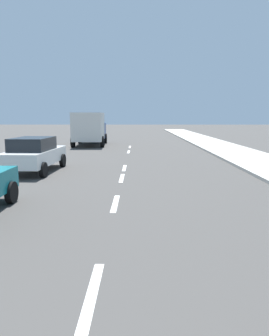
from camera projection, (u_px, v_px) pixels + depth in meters
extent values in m
plane|color=#423F3D|center=(125.00, 164.00, 16.58)|extent=(160.00, 160.00, 0.00)
cube|color=#B2ADA3|center=(250.00, 158.00, 18.46)|extent=(3.60, 80.00, 0.14)
cube|color=white|center=(92.00, 294.00, 4.44)|extent=(0.16, 1.80, 0.01)
cube|color=white|center=(115.00, 203.00, 9.05)|extent=(0.16, 1.80, 0.01)
cube|color=white|center=(122.00, 178.00, 12.77)|extent=(0.16, 1.80, 0.01)
cube|color=white|center=(124.00, 168.00, 15.26)|extent=(0.16, 1.80, 0.01)
cube|color=white|center=(129.00, 152.00, 22.19)|extent=(0.16, 1.80, 0.01)
cube|color=white|center=(130.00, 147.00, 25.79)|extent=(0.16, 1.80, 0.01)
cylinder|color=black|center=(11.00, 192.00, 9.05)|extent=(0.19, 0.64, 0.64)
cube|color=white|center=(35.00, 156.00, 14.24)|extent=(1.92, 4.20, 0.64)
cube|color=black|center=(33.00, 144.00, 13.93)|extent=(1.62, 2.21, 0.56)
cylinder|color=black|center=(29.00, 160.00, 15.73)|extent=(0.21, 0.65, 0.64)
cylinder|color=black|center=(63.00, 160.00, 15.63)|extent=(0.21, 0.65, 0.64)
cylinder|color=black|center=(3.00, 169.00, 12.97)|extent=(0.21, 0.65, 0.64)
cylinder|color=black|center=(43.00, 170.00, 12.87)|extent=(0.21, 0.65, 0.64)
cube|color=#23478C|center=(92.00, 130.00, 29.28)|extent=(2.49, 2.43, 1.40)
cube|color=silver|center=(89.00, 127.00, 26.26)|extent=(2.56, 4.25, 2.30)
cylinder|color=black|center=(80.00, 138.00, 29.24)|extent=(0.32, 0.91, 0.90)
cylinder|color=black|center=(105.00, 138.00, 29.31)|extent=(0.32, 0.91, 0.90)
cylinder|color=black|center=(73.00, 142.00, 25.40)|extent=(0.32, 0.91, 0.90)
cylinder|color=black|center=(102.00, 142.00, 25.47)|extent=(0.32, 0.91, 0.90)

